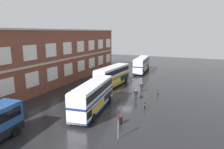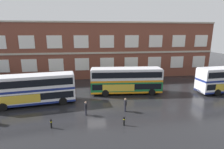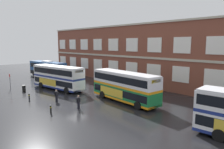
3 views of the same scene
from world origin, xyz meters
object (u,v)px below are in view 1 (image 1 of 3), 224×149
object	(u,v)px
double_decker_middle	(113,76)
second_passenger	(136,94)
double_decker_near	(93,96)
safety_bollard_east	(145,106)
double_decker_far	(142,64)
safety_bollard_west	(158,92)
station_litter_bin	(120,120)
bus_stand_flag	(118,125)
waiting_passenger	(141,87)

from	to	relation	value
double_decker_middle	second_passenger	bearing A→B (deg)	-132.17
double_decker_near	safety_bollard_east	bearing A→B (deg)	-61.19
double_decker_near	double_decker_far	distance (m)	30.10
double_decker_far	second_passenger	size ratio (longest dim) A/B	6.57
second_passenger	safety_bollard_west	distance (m)	4.92
double_decker_far	station_litter_bin	bearing A→B (deg)	-169.01
double_decker_near	double_decker_middle	size ratio (longest dim) A/B	1.01
double_decker_near	double_decker_far	bearing A→B (deg)	2.40
station_litter_bin	second_passenger	bearing A→B (deg)	5.45
double_decker_middle	second_passenger	world-z (taller)	double_decker_middle
bus_stand_flag	double_decker_middle	bearing A→B (deg)	25.05
double_decker_far	safety_bollard_east	xyz separation A→B (m)	(-26.47, -7.81, -1.66)
double_decker_far	safety_bollard_east	bearing A→B (deg)	-163.55
double_decker_far	safety_bollard_west	world-z (taller)	double_decker_far
double_decker_far	safety_bollard_east	world-z (taller)	double_decker_far
station_litter_bin	safety_bollard_west	bearing A→B (deg)	-8.37
safety_bollard_east	waiting_passenger	bearing A→B (deg)	18.79
waiting_passenger	bus_stand_flag	xyz separation A→B (m)	(-17.54, -2.37, 0.70)
double_decker_middle	double_decker_far	bearing A→B (deg)	-5.09
second_passenger	safety_bollard_west	xyz separation A→B (m)	(3.97, -2.87, -0.44)
safety_bollard_east	second_passenger	bearing A→B (deg)	35.02
second_passenger	bus_stand_flag	xyz separation A→B (m)	(-12.77, -1.99, 0.70)
double_decker_near	double_decker_middle	bearing A→B (deg)	11.72
second_passenger	station_litter_bin	size ratio (longest dim) A/B	1.65
double_decker_far	waiting_passenger	distance (m)	18.98
double_decker_middle	safety_bollard_east	xyz separation A→B (m)	(-9.69, -9.31, -1.66)
safety_bollard_east	double_decker_far	bearing A→B (deg)	16.45
second_passenger	safety_bollard_east	xyz separation A→B (m)	(-3.44, -2.41, -0.44)
waiting_passenger	second_passenger	bearing A→B (deg)	-175.43
station_litter_bin	safety_bollard_west	world-z (taller)	station_litter_bin
second_passenger	station_litter_bin	world-z (taller)	second_passenger
double_decker_far	safety_bollard_west	xyz separation A→B (m)	(-19.06, -8.27, -1.66)
double_decker_near	waiting_passenger	xyz separation A→B (m)	(11.81, -3.76, -1.22)
double_decker_middle	waiting_passenger	world-z (taller)	double_decker_middle
double_decker_near	waiting_passenger	size ratio (longest dim) A/B	6.62
bus_stand_flag	waiting_passenger	bearing A→B (deg)	7.70
double_decker_near	safety_bollard_east	size ratio (longest dim) A/B	11.84
double_decker_far	station_litter_bin	world-z (taller)	double_decker_far
double_decker_near	safety_bollard_west	xyz separation A→B (m)	(11.01, -7.01, -1.66)
bus_stand_flag	safety_bollard_east	size ratio (longest dim) A/B	2.84
waiting_passenger	second_passenger	world-z (taller)	same
double_decker_middle	waiting_passenger	xyz separation A→B (m)	(-1.48, -6.52, -1.22)
safety_bollard_east	bus_stand_flag	bearing A→B (deg)	177.42
waiting_passenger	second_passenger	xyz separation A→B (m)	(-4.77, -0.38, 0.00)
double_decker_far	safety_bollard_east	distance (m)	27.65
bus_stand_flag	safety_bollard_east	distance (m)	9.41
safety_bollard_east	station_litter_bin	bearing A→B (deg)	165.85
safety_bollard_west	double_decker_middle	bearing A→B (deg)	76.86
double_decker_near	double_decker_far	world-z (taller)	same
station_litter_bin	safety_bollard_east	world-z (taller)	station_litter_bin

